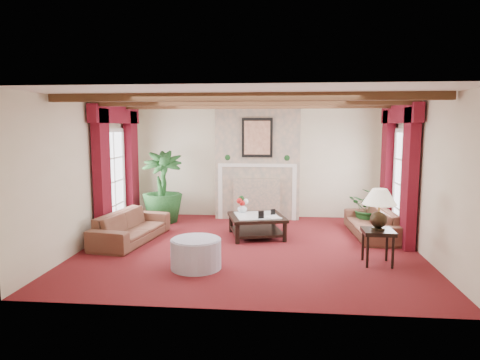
# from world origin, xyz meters

# --- Properties ---
(floor) EXTENTS (6.00, 6.00, 0.00)m
(floor) POSITION_xyz_m (0.00, 0.00, 0.00)
(floor) COLOR #500F0E
(floor) RESTS_ON ground
(ceiling) EXTENTS (6.00, 6.00, 0.00)m
(ceiling) POSITION_xyz_m (0.00, 0.00, 2.70)
(ceiling) COLOR white
(ceiling) RESTS_ON floor
(back_wall) EXTENTS (6.00, 0.02, 2.70)m
(back_wall) POSITION_xyz_m (0.00, 2.75, 1.35)
(back_wall) COLOR beige
(back_wall) RESTS_ON ground
(left_wall) EXTENTS (0.02, 5.50, 2.70)m
(left_wall) POSITION_xyz_m (-3.00, 0.00, 1.35)
(left_wall) COLOR beige
(left_wall) RESTS_ON ground
(right_wall) EXTENTS (0.02, 5.50, 2.70)m
(right_wall) POSITION_xyz_m (3.00, 0.00, 1.35)
(right_wall) COLOR beige
(right_wall) RESTS_ON ground
(ceiling_beams) EXTENTS (6.00, 3.00, 0.12)m
(ceiling_beams) POSITION_xyz_m (0.00, 0.00, 2.64)
(ceiling_beams) COLOR #3E2413
(ceiling_beams) RESTS_ON ceiling
(fireplace) EXTENTS (2.00, 0.52, 2.70)m
(fireplace) POSITION_xyz_m (0.00, 2.55, 2.70)
(fireplace) COLOR tan
(fireplace) RESTS_ON ground
(french_door_left) EXTENTS (0.10, 1.10, 2.16)m
(french_door_left) POSITION_xyz_m (-2.97, 1.00, 2.13)
(french_door_left) COLOR white
(french_door_left) RESTS_ON ground
(french_door_right) EXTENTS (0.10, 1.10, 2.16)m
(french_door_right) POSITION_xyz_m (2.97, 1.00, 2.13)
(french_door_right) COLOR white
(french_door_right) RESTS_ON ground
(curtains_left) EXTENTS (0.20, 2.40, 2.55)m
(curtains_left) POSITION_xyz_m (-2.86, 1.00, 2.55)
(curtains_left) COLOR #530B16
(curtains_left) RESTS_ON ground
(curtains_right) EXTENTS (0.20, 2.40, 2.55)m
(curtains_right) POSITION_xyz_m (2.86, 1.00, 2.55)
(curtains_right) COLOR #530B16
(curtains_right) RESTS_ON ground
(sofa_left) EXTENTS (2.14, 1.17, 0.77)m
(sofa_left) POSITION_xyz_m (-2.31, 0.18, 0.38)
(sofa_left) COLOR #3E1016
(sofa_left) RESTS_ON ground
(sofa_right) EXTENTS (1.93, 0.75, 0.73)m
(sofa_right) POSITION_xyz_m (2.40, 1.05, 0.37)
(sofa_right) COLOR #3E1016
(sofa_right) RESTS_ON ground
(potted_palm) EXTENTS (1.59, 2.02, 0.92)m
(potted_palm) POSITION_xyz_m (-2.16, 1.86, 0.46)
(potted_palm) COLOR black
(potted_palm) RESTS_ON ground
(small_plant) EXTENTS (1.51, 1.53, 0.70)m
(small_plant) POSITION_xyz_m (2.49, 1.73, 0.35)
(small_plant) COLOR black
(small_plant) RESTS_ON ground
(coffee_table) EXTENTS (1.29, 1.29, 0.43)m
(coffee_table) POSITION_xyz_m (0.09, 0.74, 0.22)
(coffee_table) COLOR black
(coffee_table) RESTS_ON ground
(side_table) EXTENTS (0.62, 0.62, 0.57)m
(side_table) POSITION_xyz_m (2.12, -0.80, 0.28)
(side_table) COLOR black
(side_table) RESTS_ON ground
(ottoman) EXTENTS (0.79, 0.79, 0.46)m
(ottoman) POSITION_xyz_m (-0.75, -1.27, 0.23)
(ottoman) COLOR #9992A5
(ottoman) RESTS_ON ground
(table_lamp) EXTENTS (0.54, 0.54, 0.68)m
(table_lamp) POSITION_xyz_m (2.12, -0.80, 0.91)
(table_lamp) COLOR black
(table_lamp) RESTS_ON side_table
(flower_vase) EXTENTS (0.20, 0.21, 0.20)m
(flower_vase) POSITION_xyz_m (-0.23, 1.01, 0.53)
(flower_vase) COLOR silver
(flower_vase) RESTS_ON coffee_table
(book) EXTENTS (0.25, 0.22, 0.31)m
(book) POSITION_xyz_m (0.32, 0.49, 0.59)
(book) COLOR black
(book) RESTS_ON coffee_table
(photo_frame_a) EXTENTS (0.12, 0.06, 0.16)m
(photo_frame_a) POSITION_xyz_m (0.19, 0.44, 0.51)
(photo_frame_a) COLOR black
(photo_frame_a) RESTS_ON coffee_table
(photo_frame_b) EXTENTS (0.10, 0.06, 0.12)m
(photo_frame_b) POSITION_xyz_m (0.41, 0.82, 0.50)
(photo_frame_b) COLOR black
(photo_frame_b) RESTS_ON coffee_table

